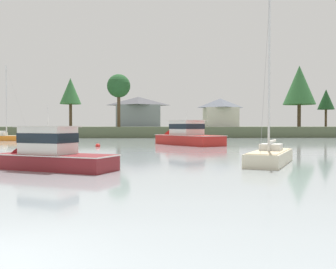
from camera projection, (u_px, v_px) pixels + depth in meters
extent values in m
cube|color=#4C563D|center=(136.00, 131.00, 95.81)|extent=(230.37, 53.84, 2.04)
cube|color=#B2231E|center=(189.00, 143.00, 44.22)|extent=(7.67, 9.70, 1.81)
cone|color=#B2231E|center=(167.00, 141.00, 48.06)|extent=(3.93, 3.79, 3.02)
cube|color=silver|center=(189.00, 135.00, 44.20)|extent=(7.88, 9.93, 0.05)
cube|color=silver|center=(187.00, 128.00, 44.53)|extent=(4.02, 4.24, 1.66)
cube|color=#19232D|center=(187.00, 126.00, 44.52)|extent=(4.10, 4.33, 0.60)
cube|color=beige|center=(187.00, 121.00, 44.51)|extent=(4.59, 4.80, 0.06)
cylinder|color=silver|center=(187.00, 116.00, 44.49)|extent=(0.03, 0.03, 1.10)
cube|color=beige|center=(270.00, 162.00, 22.07)|extent=(4.59, 6.57, 1.25)
cube|color=#CCB78E|center=(270.00, 151.00, 22.06)|extent=(4.22, 6.13, 0.04)
cube|color=silver|center=(271.00, 147.00, 22.35)|extent=(1.70, 1.80, 0.39)
cylinder|color=silver|center=(269.00, 74.00, 21.49)|extent=(0.13, 0.13, 8.77)
cylinder|color=silver|center=(272.00, 142.00, 22.75)|extent=(1.28, 2.34, 0.10)
cylinder|color=silver|center=(272.00, 141.00, 22.75)|extent=(1.19, 2.13, 0.14)
cylinder|color=#999999|center=(265.00, 72.00, 20.31)|extent=(1.21, 2.31, 8.72)
cube|color=orange|center=(2.00, 140.00, 57.01)|extent=(8.61, 2.99, 1.24)
cube|color=#CCB78E|center=(2.00, 136.00, 56.99)|extent=(8.08, 2.67, 0.04)
cylinder|color=silver|center=(6.00, 101.00, 56.86)|extent=(0.17, 0.17, 10.55)
cylinder|color=#999999|center=(17.00, 101.00, 56.84)|extent=(3.39, 0.26, 10.50)
cube|color=maroon|center=(56.00, 166.00, 19.14)|extent=(6.54, 4.62, 1.23)
cone|color=maroon|center=(9.00, 164.00, 20.36)|extent=(2.40, 2.45, 1.87)
cube|color=silver|center=(56.00, 155.00, 19.13)|extent=(6.69, 4.75, 0.05)
cube|color=silver|center=(48.00, 141.00, 19.29)|extent=(2.98, 2.60, 1.36)
cube|color=#19232D|center=(48.00, 138.00, 19.29)|extent=(3.04, 2.65, 0.49)
cube|color=beige|center=(48.00, 127.00, 19.28)|extent=(3.37, 2.97, 0.06)
cylinder|color=silver|center=(48.00, 115.00, 19.27)|extent=(0.03, 0.03, 1.10)
sphere|color=red|center=(98.00, 146.00, 40.37)|extent=(0.51, 0.51, 0.51)
torus|color=#333338|center=(98.00, 143.00, 40.37)|extent=(0.12, 0.12, 0.02)
cylinder|color=brown|center=(71.00, 108.00, 77.48)|extent=(0.60, 0.60, 7.57)
cone|color=#336B38|center=(70.00, 91.00, 77.40)|extent=(4.34, 4.34, 5.30)
cylinder|color=brown|center=(326.00, 113.00, 88.67)|extent=(0.52, 0.52, 6.57)
cone|color=#1E4723|center=(326.00, 99.00, 88.60)|extent=(3.87, 3.87, 4.73)
cylinder|color=brown|center=(299.00, 108.00, 87.98)|extent=(0.81, 0.81, 8.61)
cone|color=#336B38|center=(299.00, 85.00, 87.86)|extent=(7.40, 7.40, 9.05)
cylinder|color=brown|center=(119.00, 109.00, 75.94)|extent=(0.64, 0.64, 7.18)
sphere|color=#235128|center=(119.00, 86.00, 75.84)|extent=(4.67, 4.67, 4.67)
cube|color=silver|center=(220.00, 117.00, 90.85)|extent=(7.45, 7.46, 4.56)
pyramid|color=#565B66|center=(220.00, 103.00, 90.77)|extent=(8.04, 8.06, 2.23)
cube|color=gray|center=(139.00, 116.00, 100.86)|extent=(11.40, 8.49, 5.70)
pyramid|color=#47474C|center=(138.00, 101.00, 100.77)|extent=(12.31, 9.17, 2.24)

